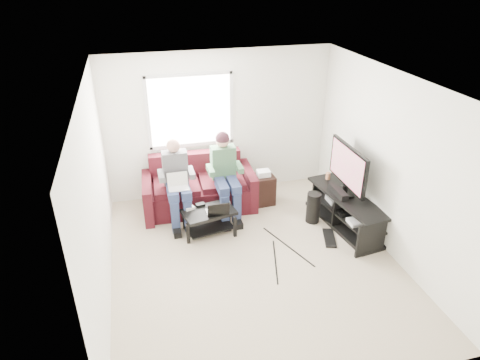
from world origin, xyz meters
name	(u,v)px	position (x,y,z in m)	size (l,w,h in m)	color
floor	(254,260)	(0.00, 0.00, 0.00)	(4.50, 4.50, 0.00)	tan
ceiling	(257,83)	(0.00, 0.00, 2.60)	(4.50, 4.50, 0.00)	white
wall_back	(219,125)	(0.00, 2.25, 1.30)	(4.50, 4.50, 0.00)	white
wall_front	(329,297)	(0.00, -2.25, 1.30)	(4.50, 4.50, 0.00)	white
wall_left	(96,200)	(-2.00, 0.00, 1.30)	(4.50, 4.50, 0.00)	white
wall_right	(390,165)	(2.00, 0.00, 1.30)	(4.50, 4.50, 0.00)	white
window	(190,111)	(-0.50, 2.23, 1.60)	(1.48, 0.04, 1.28)	white
sofa	(199,189)	(-0.49, 1.74, 0.33)	(1.95, 1.00, 0.90)	#431018
person_left	(177,179)	(-0.89, 1.39, 0.76)	(0.40, 0.70, 1.38)	navy
person_right	(225,170)	(-0.09, 1.41, 0.82)	(0.40, 0.71, 1.42)	navy
laptop_silver	(178,185)	(-0.89, 1.21, 0.75)	(0.32, 0.22, 0.24)	silver
coffee_table	(209,216)	(-0.48, 0.88, 0.29)	(0.88, 0.64, 0.40)	black
laptop_black	(217,206)	(-0.36, 0.80, 0.52)	(0.34, 0.24, 0.24)	black
controller_a	(190,208)	(-0.76, 1.00, 0.42)	(0.14, 0.09, 0.04)	silver
controller_b	(200,205)	(-0.58, 1.06, 0.42)	(0.14, 0.09, 0.04)	black
controller_c	(225,202)	(-0.18, 1.03, 0.42)	(0.14, 0.09, 0.04)	gray
tv_stand	(345,212)	(1.70, 0.52, 0.24)	(0.72, 1.71, 0.55)	black
tv	(348,167)	(1.70, 0.62, 1.01)	(0.12, 1.10, 0.81)	black
soundbar	(338,191)	(1.58, 0.62, 0.60)	(0.12, 0.50, 0.10)	black
drink_cup	(328,176)	(1.65, 1.15, 0.61)	(0.08, 0.08, 0.12)	#B1714C
console_white	(358,222)	(1.70, 0.12, 0.32)	(0.30, 0.22, 0.06)	silver
console_grey	(338,199)	(1.70, 0.82, 0.33)	(0.34, 0.26, 0.08)	gray
console_black	(347,210)	(1.70, 0.47, 0.32)	(0.38, 0.30, 0.07)	black
subwoofer	(313,208)	(1.24, 0.77, 0.26)	(0.23, 0.23, 0.52)	black
keyboard_floor	(329,238)	(1.30, 0.23, 0.01)	(0.16, 0.49, 0.03)	black
end_table	(263,188)	(0.63, 1.57, 0.29)	(0.36, 0.36, 0.64)	black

